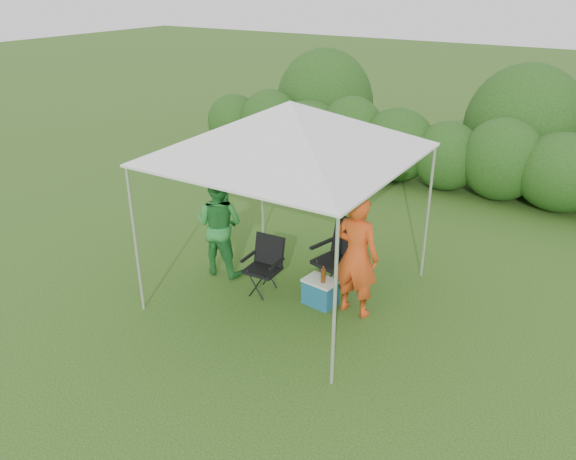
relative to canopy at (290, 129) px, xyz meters
The scene contains 9 objects.
ground 2.51m from the canopy, 90.00° to the right, with size 70.00×70.00×0.00m, color #385E1D.
hedge 5.74m from the canopy, 88.51° to the left, with size 11.83×1.53×1.80m.
canopy is the anchor object (origin of this frame).
chair_right 2.01m from the canopy, 36.87° to the left, with size 0.78×0.74×1.08m.
chair_left 2.02m from the canopy, 154.94° to the right, with size 0.55×0.50×0.85m.
man 1.90m from the canopy, ahead, with size 0.64×0.42×1.75m, color #DF4A19.
woman 2.07m from the canopy, behind, with size 0.78×0.61×1.61m, color #2C8737.
cooler 2.33m from the canopy, ahead, with size 0.50×0.39×0.39m.
bottle 2.04m from the canopy, ahead, with size 0.07×0.07×0.25m, color #592D0C.
Camera 1 is at (3.80, -5.66, 4.31)m, focal length 35.00 mm.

